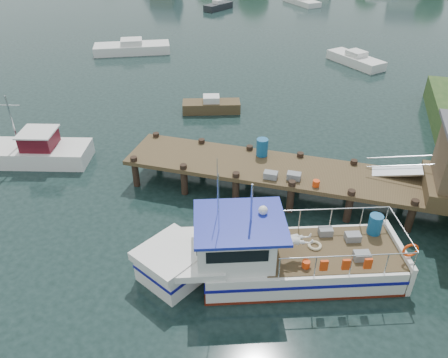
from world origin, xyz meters
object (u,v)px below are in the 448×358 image
(work_boat, at_px, (28,151))
(moored_e, at_px, (218,6))
(dock, at_px, (405,169))
(lobster_boat, at_px, (268,256))
(moored_a, at_px, (132,48))
(moored_d, at_px, (302,1))
(moored_rowboat, at_px, (211,106))
(moored_b, at_px, (356,59))

(work_boat, height_order, moored_e, work_boat)
(dock, height_order, work_boat, dock)
(lobster_boat, height_order, moored_a, lobster_boat)
(lobster_boat, distance_m, moored_a, 29.70)
(work_boat, bearing_deg, dock, -12.29)
(lobster_boat, height_order, moored_d, lobster_boat)
(moored_rowboat, bearing_deg, dock, -24.97)
(lobster_boat, relative_size, moored_e, 2.21)
(lobster_boat, xyz_separation_m, moored_a, (-17.39, 24.08, -0.41))
(lobster_boat, xyz_separation_m, moored_rowboat, (-6.48, 13.58, -0.47))
(moored_a, distance_m, moored_e, 20.14)
(lobster_boat, height_order, work_boat, lobster_boat)
(dock, distance_m, lobster_boat, 7.32)
(moored_a, bearing_deg, moored_e, 78.67)
(moored_e, bearing_deg, moored_a, -83.07)
(lobster_boat, bearing_deg, dock, 29.45)
(moored_b, bearing_deg, moored_e, 142.17)
(moored_b, bearing_deg, lobster_boat, -87.31)
(moored_e, bearing_deg, moored_d, 46.14)
(work_boat, relative_size, moored_a, 1.00)
(lobster_boat, distance_m, moored_rowboat, 15.06)
(moored_a, bearing_deg, dock, -45.43)
(moored_a, xyz_separation_m, moored_d, (11.83, 26.36, -0.08))
(moored_d, bearing_deg, dock, -89.52)
(lobster_boat, relative_size, moored_rowboat, 2.47)
(moored_rowboat, xyz_separation_m, moored_d, (0.93, 36.86, -0.02))
(work_boat, distance_m, moored_a, 19.69)
(dock, height_order, moored_d, dock)
(work_boat, bearing_deg, moored_d, 65.15)
(moored_a, relative_size, moored_e, 1.59)
(lobster_boat, bearing_deg, moored_d, 76.63)
(moored_b, xyz_separation_m, moored_d, (-7.81, 24.12, -0.05))
(moored_rowboat, bearing_deg, lobster_boat, -53.39)
(moored_rowboat, relative_size, moored_d, 0.68)
(work_boat, relative_size, moored_rowboat, 1.77)
(moored_b, height_order, moored_e, moored_e)
(lobster_boat, xyz_separation_m, moored_b, (2.26, 26.32, -0.45))
(lobster_boat, relative_size, moored_d, 1.68)
(moored_b, bearing_deg, moored_a, -165.89)
(work_boat, xyz_separation_m, moored_e, (-1.40, 39.40, -0.15))
(lobster_boat, bearing_deg, moored_rowboat, 95.85)
(moored_a, relative_size, moored_b, 1.40)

